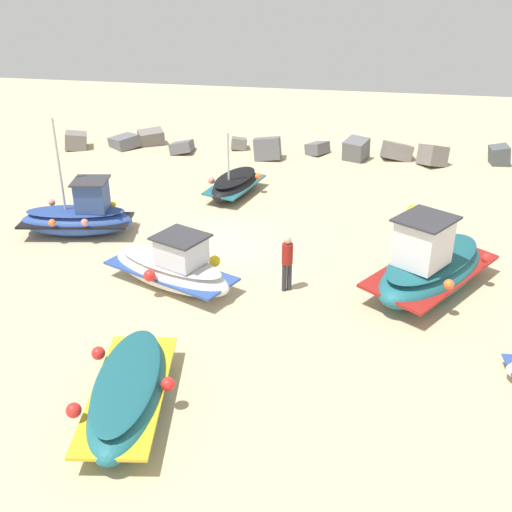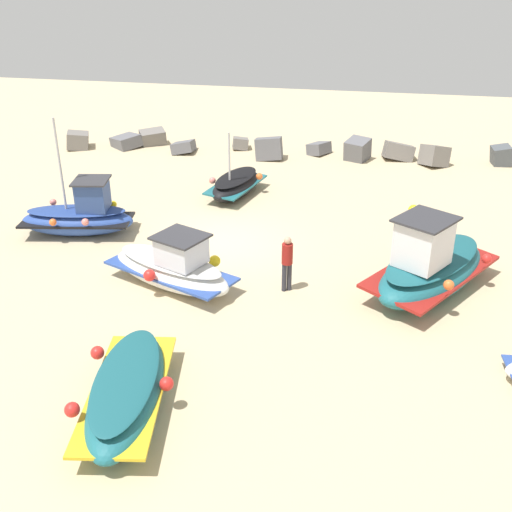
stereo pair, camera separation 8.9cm
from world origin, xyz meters
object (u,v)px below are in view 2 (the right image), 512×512
at_px(fishing_boat_1, 80,216).
at_px(fishing_boat_3, 127,390).
at_px(fishing_boat_5, 172,267).
at_px(fishing_boat_4, 236,184).
at_px(person_walking, 287,260).
at_px(mooring_buoy_0, 414,210).
at_px(fishing_boat_0, 430,267).

xyz_separation_m(fishing_boat_1, fishing_boat_3, (5.16, -8.48, -0.15)).
relative_size(fishing_boat_3, fishing_boat_5, 0.99).
distance_m(fishing_boat_3, fishing_boat_4, 13.29).
distance_m(fishing_boat_1, fishing_boat_5, 5.29).
distance_m(fishing_boat_4, person_walking, 8.09).
bearing_deg(fishing_boat_1, person_walking, -29.33).
relative_size(fishing_boat_5, mooring_buoy_0, 8.48).
bearing_deg(fishing_boat_4, fishing_boat_0, -119.46).
distance_m(fishing_boat_4, fishing_boat_5, 7.79).
bearing_deg(fishing_boat_4, fishing_boat_1, 149.79).
distance_m(fishing_boat_0, fishing_boat_3, 9.37).
distance_m(fishing_boat_5, mooring_buoy_0, 9.80).
relative_size(fishing_boat_1, fishing_boat_4, 1.16).
bearing_deg(mooring_buoy_0, fishing_boat_0, -87.25).
bearing_deg(fishing_boat_3, fishing_boat_5, -1.67).
height_order(fishing_boat_1, fishing_boat_4, fishing_boat_1).
distance_m(fishing_boat_1, person_walking, 8.15).
height_order(person_walking, mooring_buoy_0, person_walking).
bearing_deg(fishing_boat_5, mooring_buoy_0, 66.35).
bearing_deg(person_walking, mooring_buoy_0, 118.84).
bearing_deg(mooring_buoy_0, fishing_boat_1, -162.07).
xyz_separation_m(fishing_boat_5, mooring_buoy_0, (7.13, 6.71, -0.28)).
xyz_separation_m(fishing_boat_1, person_walking, (7.71, -2.61, 0.34)).
xyz_separation_m(fishing_boat_3, person_walking, (2.55, 5.87, 0.49)).
bearing_deg(person_walking, fishing_boat_0, 70.43).
distance_m(fishing_boat_0, fishing_boat_1, 11.91).
relative_size(fishing_boat_1, mooring_buoy_0, 7.95).
distance_m(fishing_boat_1, mooring_buoy_0, 12.09).
distance_m(fishing_boat_3, person_walking, 6.42).
xyz_separation_m(fishing_boat_0, mooring_buoy_0, (-0.27, 5.57, -0.47)).
height_order(fishing_boat_3, fishing_boat_4, fishing_boat_4).
bearing_deg(person_walking, fishing_boat_5, -113.84).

